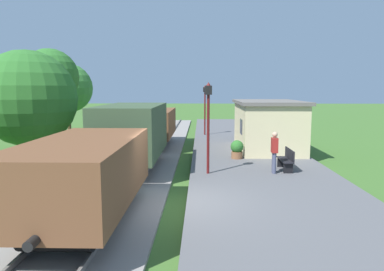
{
  "coord_description": "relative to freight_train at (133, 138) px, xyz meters",
  "views": [
    {
      "loc": [
        0.63,
        -10.56,
        3.68
      ],
      "look_at": [
        0.23,
        5.29,
        1.6
      ],
      "focal_mm": 33.25,
      "sensor_mm": 36.0,
      "label": 1
    }
  ],
  "objects": [
    {
      "name": "ground_plane",
      "position": [
        2.4,
        -4.97,
        -1.51
      ],
      "size": [
        160.0,
        160.0,
        0.0
      ],
      "primitive_type": "plane",
      "color": "#3D6628"
    },
    {
      "name": "bench_near_hut",
      "position": [
        6.68,
        -0.61,
        -0.78
      ],
      "size": [
        0.42,
        1.5,
        0.91
      ],
      "color": "black",
      "rests_on": "platform_slab"
    },
    {
      "name": "platform_slab",
      "position": [
        5.6,
        -4.97,
        -1.38
      ],
      "size": [
        6.0,
        60.0,
        0.25
      ],
      "primitive_type": "cube",
      "color": "#565659",
      "rests_on": "ground"
    },
    {
      "name": "freight_train",
      "position": [
        0.0,
        0.0,
        0.0
      ],
      "size": [
        2.5,
        19.4,
        2.72
      ],
      "color": "brown",
      "rests_on": "rail_near"
    },
    {
      "name": "person_waiting",
      "position": [
        6.03,
        -1.2,
        -0.32
      ],
      "size": [
        0.25,
        0.39,
        1.71
      ],
      "rotation": [
        0.0,
        0.0,
        3.12
      ],
      "color": "#474C66",
      "rests_on": "platform_slab"
    },
    {
      "name": "rail_far",
      "position": [
        -0.72,
        -4.97,
        -1.32
      ],
      "size": [
        0.07,
        60.0,
        0.14
      ],
      "primitive_type": "cube",
      "color": "slate",
      "rests_on": "track_ballast"
    },
    {
      "name": "tree_trackside_far",
      "position": [
        -6.47,
        6.85,
        2.9
      ],
      "size": [
        3.54,
        3.54,
        6.19
      ],
      "color": "#4C3823",
      "rests_on": "ground"
    },
    {
      "name": "lamp_post_far",
      "position": [
        3.33,
        11.06,
        1.3
      ],
      "size": [
        0.28,
        0.28,
        3.7
      ],
      "color": "#591414",
      "rests_on": "platform_slab"
    },
    {
      "name": "rail_near",
      "position": [
        0.72,
        -4.97,
        -1.32
      ],
      "size": [
        0.07,
        60.0,
        0.14
      ],
      "primitive_type": "cube",
      "color": "slate",
      "rests_on": "track_ballast"
    },
    {
      "name": "bench_down_platform",
      "position": [
        6.68,
        9.04,
        -0.78
      ],
      "size": [
        0.42,
        1.5,
        0.91
      ],
      "color": "black",
      "rests_on": "platform_slab"
    },
    {
      "name": "station_hut",
      "position": [
        6.8,
        4.53,
        0.15
      ],
      "size": [
        3.5,
        5.8,
        2.78
      ],
      "color": "beige",
      "rests_on": "platform_slab"
    },
    {
      "name": "potted_planter",
      "position": [
        4.83,
        1.87,
        -0.78
      ],
      "size": [
        0.64,
        0.64,
        0.92
      ],
      "color": "brown",
      "rests_on": "platform_slab"
    },
    {
      "name": "tree_trackside_mid",
      "position": [
        -3.82,
        -1.57,
        1.8
      ],
      "size": [
        3.8,
        3.8,
        5.21
      ],
      "color": "#4C3823",
      "rests_on": "ground"
    },
    {
      "name": "tree_field_left",
      "position": [
        -7.6,
        12.75,
        2.23
      ],
      "size": [
        3.9,
        3.9,
        5.7
      ],
      "color": "#4C3823",
      "rests_on": "ground"
    },
    {
      "name": "lamp_post_near",
      "position": [
        3.33,
        -1.31,
        1.3
      ],
      "size": [
        0.28,
        0.28,
        3.7
      ],
      "color": "#591414",
      "rests_on": "platform_slab"
    },
    {
      "name": "track_ballast",
      "position": [
        -0.0,
        -4.97,
        -1.45
      ],
      "size": [
        3.8,
        60.0,
        0.12
      ],
      "primitive_type": "cube",
      "color": "gray",
      "rests_on": "ground"
    }
  ]
}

